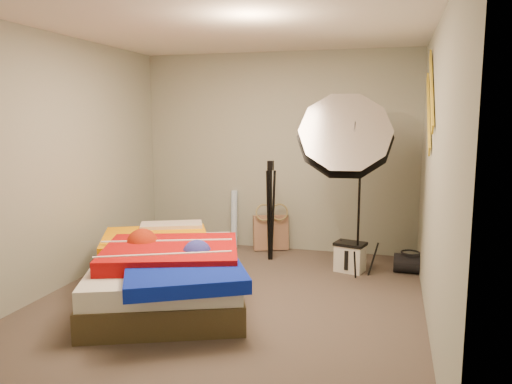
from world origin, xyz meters
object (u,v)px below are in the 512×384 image
(bed, at_px, (168,270))
(duffel_bag, at_px, (410,264))
(wrapping_roll, at_px, (234,219))
(camera_case, at_px, (350,258))
(tote_bag, at_px, (271,232))
(photo_umbrella, at_px, (345,139))
(camera_tripod, at_px, (270,204))

(bed, bearing_deg, duffel_bag, 32.46)
(wrapping_roll, height_order, camera_case, wrapping_roll)
(tote_bag, distance_m, photo_umbrella, 1.85)
(bed, xyz_separation_m, camera_tripod, (0.62, 1.52, 0.41))
(bed, bearing_deg, tote_bag, 75.29)
(wrapping_roll, relative_size, camera_tripod, 0.63)
(tote_bag, bearing_deg, camera_tripod, -99.52)
(bed, bearing_deg, camera_tripod, 67.77)
(wrapping_roll, bearing_deg, camera_case, -22.96)
(camera_case, height_order, camera_tripod, camera_tripod)
(wrapping_roll, distance_m, photo_umbrella, 2.07)
(tote_bag, xyz_separation_m, photo_umbrella, (1.00, -0.91, 1.26))
(photo_umbrella, relative_size, camera_tripod, 1.73)
(camera_case, xyz_separation_m, bed, (-1.58, -1.30, 0.13))
(tote_bag, distance_m, duffel_bag, 1.80)
(bed, relative_size, camera_tripod, 1.89)
(duffel_bag, bearing_deg, camera_tripod, 177.88)
(tote_bag, bearing_deg, duffel_bag, -40.28)
(tote_bag, bearing_deg, camera_case, -54.30)
(wrapping_roll, height_order, duffel_bag, wrapping_roll)
(wrapping_roll, bearing_deg, tote_bag, 0.00)
(wrapping_roll, relative_size, duffel_bag, 2.16)
(tote_bag, distance_m, camera_tripod, 0.65)
(bed, distance_m, photo_umbrella, 2.20)
(camera_case, height_order, bed, bed)
(camera_tripod, bearing_deg, photo_umbrella, -27.37)
(wrapping_roll, bearing_deg, duffel_bag, -13.98)
(photo_umbrella, bearing_deg, camera_case, 74.90)
(bed, height_order, photo_umbrella, photo_umbrella)
(photo_umbrella, distance_m, camera_tripod, 1.28)
(camera_case, xyz_separation_m, camera_tripod, (-0.96, 0.21, 0.53))
(bed, relative_size, photo_umbrella, 1.09)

